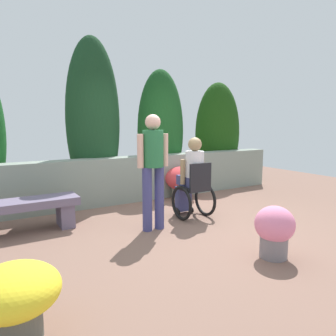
{
  "coord_description": "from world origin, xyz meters",
  "views": [
    {
      "loc": [
        -2.7,
        -3.83,
        1.55
      ],
      "look_at": [
        -0.19,
        0.33,
        0.85
      ],
      "focal_mm": 33.09,
      "sensor_mm": 36.0,
      "label": 1
    }
  ],
  "objects_px": {
    "flower_pot_purple_near": "(15,296)",
    "flower_pot_red_accent": "(274,229)",
    "flower_pot_terracotta_by_wall": "(181,181)",
    "person_in_wheelchair": "(192,180)",
    "stone_bench": "(17,211)",
    "person_standing_companion": "(153,164)"
  },
  "relations": [
    {
      "from": "person_in_wheelchair",
      "to": "stone_bench",
      "type": "bearing_deg",
      "value": 170.07
    },
    {
      "from": "flower_pot_terracotta_by_wall",
      "to": "flower_pot_red_accent",
      "type": "height_order",
      "value": "flower_pot_terracotta_by_wall"
    },
    {
      "from": "flower_pot_purple_near",
      "to": "flower_pot_red_accent",
      "type": "relative_size",
      "value": 1.04
    },
    {
      "from": "flower_pot_terracotta_by_wall",
      "to": "flower_pot_red_accent",
      "type": "relative_size",
      "value": 1.1
    },
    {
      "from": "person_standing_companion",
      "to": "flower_pot_red_accent",
      "type": "distance_m",
      "value": 1.85
    },
    {
      "from": "flower_pot_purple_near",
      "to": "flower_pot_red_accent",
      "type": "distance_m",
      "value": 2.7
    },
    {
      "from": "flower_pot_terracotta_by_wall",
      "to": "flower_pot_red_accent",
      "type": "distance_m",
      "value": 3.01
    },
    {
      "from": "person_in_wheelchair",
      "to": "flower_pot_terracotta_by_wall",
      "type": "xyz_separation_m",
      "value": [
        0.56,
        1.18,
        -0.25
      ]
    },
    {
      "from": "person_in_wheelchair",
      "to": "person_standing_companion",
      "type": "relative_size",
      "value": 0.79
    },
    {
      "from": "flower_pot_terracotta_by_wall",
      "to": "person_standing_companion",
      "type": "bearing_deg",
      "value": -135.39
    },
    {
      "from": "stone_bench",
      "to": "person_in_wheelchair",
      "type": "distance_m",
      "value": 2.66
    },
    {
      "from": "flower_pot_red_accent",
      "to": "stone_bench",
      "type": "bearing_deg",
      "value": 135.72
    },
    {
      "from": "stone_bench",
      "to": "flower_pot_red_accent",
      "type": "bearing_deg",
      "value": -47.07
    },
    {
      "from": "flower_pot_red_accent",
      "to": "flower_pot_terracotta_by_wall",
      "type": "bearing_deg",
      "value": 77.53
    },
    {
      "from": "flower_pot_purple_near",
      "to": "flower_pot_terracotta_by_wall",
      "type": "distance_m",
      "value": 4.46
    },
    {
      "from": "stone_bench",
      "to": "flower_pot_red_accent",
      "type": "relative_size",
      "value": 2.73
    },
    {
      "from": "flower_pot_purple_near",
      "to": "flower_pot_red_accent",
      "type": "xyz_separation_m",
      "value": [
        2.7,
        -0.0,
        0.0
      ]
    },
    {
      "from": "person_in_wheelchair",
      "to": "flower_pot_red_accent",
      "type": "distance_m",
      "value": 1.79
    },
    {
      "from": "person_in_wheelchair",
      "to": "flower_pot_purple_near",
      "type": "height_order",
      "value": "person_in_wheelchair"
    },
    {
      "from": "flower_pot_purple_near",
      "to": "person_standing_companion",
      "type": "bearing_deg",
      "value": 38.56
    },
    {
      "from": "person_standing_companion",
      "to": "person_in_wheelchair",
      "type": "bearing_deg",
      "value": 19.94
    },
    {
      "from": "person_in_wheelchair",
      "to": "person_standing_companion",
      "type": "xyz_separation_m",
      "value": [
        -0.84,
        -0.2,
        0.35
      ]
    }
  ]
}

